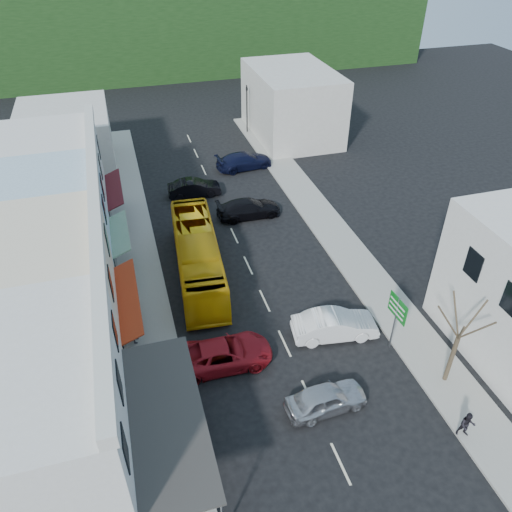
% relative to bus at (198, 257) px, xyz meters
% --- Properties ---
extents(ground, '(120.00, 120.00, 0.00)m').
position_rel_bus_xyz_m(ground, '(3.57, -7.91, -1.55)').
color(ground, black).
rests_on(ground, ground).
extents(sidewalk_left, '(3.00, 52.00, 0.15)m').
position_rel_bus_xyz_m(sidewalk_left, '(-3.93, 2.09, -1.48)').
color(sidewalk_left, gray).
rests_on(sidewalk_left, ground).
extents(sidewalk_right, '(3.00, 52.00, 0.15)m').
position_rel_bus_xyz_m(sidewalk_right, '(11.07, 2.09, -1.48)').
color(sidewalk_right, gray).
rests_on(sidewalk_right, ground).
extents(shopfront_row, '(8.25, 30.00, 8.00)m').
position_rel_bus_xyz_m(shopfront_row, '(-8.92, -2.91, 2.45)').
color(shopfront_row, beige).
rests_on(shopfront_row, ground).
extents(distant_block_left, '(8.00, 10.00, 6.00)m').
position_rel_bus_xyz_m(distant_block_left, '(-8.43, 19.09, 1.45)').
color(distant_block_left, '#B7B2A8').
rests_on(distant_block_left, ground).
extents(distant_block_right, '(8.00, 12.00, 7.00)m').
position_rel_bus_xyz_m(distant_block_right, '(14.57, 22.09, 1.95)').
color(distant_block_right, '#B7B2A8').
rests_on(distant_block_right, ground).
extents(hillside, '(80.00, 26.00, 14.00)m').
position_rel_bus_xyz_m(hillside, '(2.11, 57.18, 5.18)').
color(hillside, black).
rests_on(hillside, ground).
extents(bus, '(3.43, 11.76, 3.10)m').
position_rel_bus_xyz_m(bus, '(0.00, 0.00, 0.00)').
color(bus, '#DFA30D').
rests_on(bus, ground).
extents(car_silver, '(4.52, 2.11, 1.40)m').
position_rel_bus_xyz_m(car_silver, '(4.09, -12.80, -0.85)').
color(car_silver, '#B8B8BD').
rests_on(car_silver, ground).
extents(car_white, '(4.60, 2.37, 1.40)m').
position_rel_bus_xyz_m(car_white, '(6.61, -8.10, -0.85)').
color(car_white, silver).
rests_on(car_white, ground).
extents(car_red, '(4.64, 2.01, 1.40)m').
position_rel_bus_xyz_m(car_red, '(-0.21, -8.40, -0.85)').
color(car_red, maroon).
rests_on(car_red, ground).
extents(car_black_near, '(4.52, 1.89, 1.40)m').
position_rel_bus_xyz_m(car_black_near, '(5.42, 6.57, -0.85)').
color(car_black_near, black).
rests_on(car_black_near, ground).
extents(car_black_far, '(4.50, 2.06, 1.40)m').
position_rel_bus_xyz_m(car_black_far, '(1.81, 11.29, -0.85)').
color(car_black_far, black).
rests_on(car_black_far, ground).
extents(car_navy_far, '(4.70, 2.40, 1.40)m').
position_rel_bus_xyz_m(car_navy_far, '(7.43, 15.33, -0.85)').
color(car_navy_far, black).
rests_on(car_navy_far, ground).
extents(pedestrian_left, '(0.49, 0.66, 1.70)m').
position_rel_bus_xyz_m(pedestrian_left, '(-4.80, -5.39, -0.55)').
color(pedestrian_left, black).
rests_on(pedestrian_left, sidewalk_left).
extents(pedestrian_right, '(0.81, 0.67, 1.70)m').
position_rel_bus_xyz_m(pedestrian_right, '(9.87, -16.25, -0.55)').
color(pedestrian_right, black).
rests_on(pedestrian_right, sidewalk_right).
extents(direction_sign, '(0.33, 1.70, 3.73)m').
position_rel_bus_xyz_m(direction_sign, '(9.37, -9.86, 0.32)').
color(direction_sign, '#096115').
rests_on(direction_sign, ground).
extents(street_tree, '(2.26, 2.26, 6.49)m').
position_rel_bus_xyz_m(street_tree, '(10.99, -12.98, 1.70)').
color(street_tree, '#3A2E20').
rests_on(street_tree, ground).
extents(traffic_signal, '(0.88, 1.23, 5.26)m').
position_rel_bus_xyz_m(traffic_signal, '(10.08, 23.88, 1.08)').
color(traffic_signal, black).
rests_on(traffic_signal, ground).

